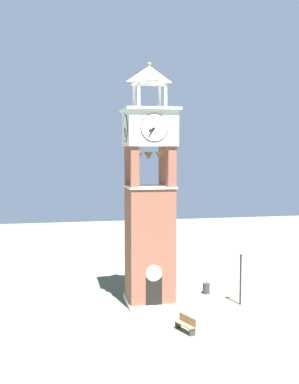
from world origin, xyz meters
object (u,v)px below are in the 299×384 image
(clock_tower, at_px, (150,207))
(park_bench, at_px, (186,324))
(lamp_post, at_px, (241,266))
(trash_bin, at_px, (206,288))

(clock_tower, relative_size, park_bench, 10.09)
(lamp_post, bearing_deg, clock_tower, 166.42)
(lamp_post, relative_size, trash_bin, 4.88)
(park_bench, bearing_deg, lamp_post, 39.49)
(park_bench, distance_m, trash_bin, 8.00)
(clock_tower, height_order, park_bench, clock_tower)
(park_bench, height_order, trash_bin, park_bench)
(lamp_post, bearing_deg, park_bench, -140.51)
(clock_tower, relative_size, trash_bin, 20.83)
(clock_tower, distance_m, park_bench, 8.57)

